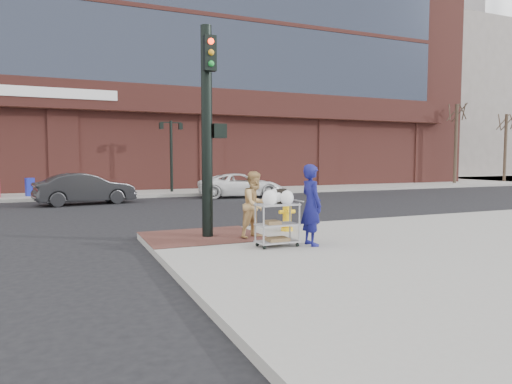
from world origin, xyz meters
name	(u,v)px	position (x,y,z in m)	size (l,w,h in m)	color
ground	(239,247)	(0.00, 0.00, 0.00)	(220.00, 220.00, 0.00)	black
sidewalk_far	(242,178)	(12.50, 32.00, 0.07)	(65.00, 36.00, 0.15)	gray
brick_curb_ramp	(203,236)	(-0.60, 0.90, 0.16)	(2.80, 2.40, 0.01)	#552E28
bank_building	(166,20)	(5.00, 31.00, 14.15)	(42.00, 26.00, 28.00)	brown
filler_block	(419,106)	(40.00, 38.00, 9.00)	(14.00, 20.00, 18.00)	slate
bare_tree_a	(457,102)	(24.00, 16.50, 6.27)	(1.80, 1.80, 7.20)	#382B21
bare_tree_b	(507,112)	(30.00, 17.00, 5.79)	(1.80, 1.80, 6.70)	#382B21
lamp_post	(171,148)	(2.00, 16.00, 2.62)	(1.32, 0.22, 4.00)	black
traffic_signal_pole	(208,125)	(-0.48, 0.77, 2.83)	(0.61, 0.51, 5.00)	black
woman_blue	(311,205)	(1.26, -1.13, 1.03)	(0.64, 0.42, 1.77)	navy
pedestrian_tan	(255,205)	(0.51, 0.22, 0.94)	(0.77, 0.60, 1.59)	tan
sedan_dark	(85,189)	(-2.80, 11.81, 0.69)	(1.47, 4.21, 1.39)	black
minivan_white	(241,185)	(4.92, 12.64, 0.62)	(2.06, 4.48, 1.24)	white
utility_cart	(277,220)	(0.52, -0.98, 0.71)	(0.92, 0.54, 1.24)	gray
fire_hydrant	(287,212)	(1.67, 0.84, 0.63)	(0.45, 0.31, 0.95)	yellow
newsbox_blue	(30,187)	(-5.23, 15.64, 0.61)	(0.38, 0.35, 0.91)	#162094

